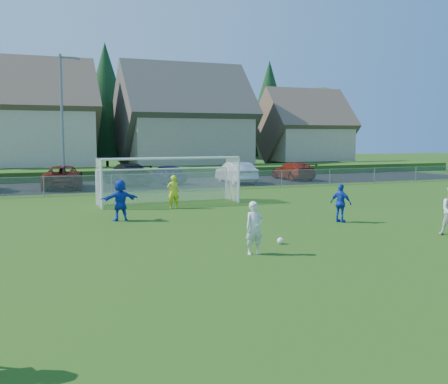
{
  "coord_description": "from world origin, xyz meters",
  "views": [
    {
      "loc": [
        -7.52,
        -10.85,
        3.55
      ],
      "look_at": [
        0.0,
        8.0,
        1.4
      ],
      "focal_mm": 42.0,
      "sensor_mm": 36.0,
      "label": 1
    }
  ],
  "objects_px": {
    "soccer_ball": "(280,241)",
    "soccer_goal": "(168,173)",
    "car_d": "(127,174)",
    "car_g": "(293,171)",
    "car_e": "(167,174)",
    "goalkeeper": "(173,192)",
    "car_f": "(236,173)",
    "car_c": "(63,177)",
    "player_white_a": "(254,228)",
    "player_blue_a": "(341,203)",
    "player_blue_b": "(120,200)"
  },
  "relations": [
    {
      "from": "player_white_a",
      "to": "player_blue_a",
      "type": "xyz_separation_m",
      "value": [
        5.87,
        4.08,
        -0.01
      ]
    },
    {
      "from": "car_d",
      "to": "car_f",
      "type": "height_order",
      "value": "car_d"
    },
    {
      "from": "player_blue_a",
      "to": "soccer_goal",
      "type": "relative_size",
      "value": 0.22
    },
    {
      "from": "car_d",
      "to": "soccer_goal",
      "type": "distance_m",
      "value": 11.28
    },
    {
      "from": "soccer_ball",
      "to": "car_c",
      "type": "relative_size",
      "value": 0.04
    },
    {
      "from": "goalkeeper",
      "to": "car_d",
      "type": "distance_m",
      "value": 13.29
    },
    {
      "from": "goalkeeper",
      "to": "car_g",
      "type": "height_order",
      "value": "goalkeeper"
    },
    {
      "from": "soccer_ball",
      "to": "car_f",
      "type": "relative_size",
      "value": 0.05
    },
    {
      "from": "soccer_ball",
      "to": "soccer_goal",
      "type": "distance_m",
      "value": 11.82
    },
    {
      "from": "car_d",
      "to": "soccer_ball",
      "type": "bearing_deg",
      "value": 86.12
    },
    {
      "from": "car_e",
      "to": "car_g",
      "type": "bearing_deg",
      "value": 170.44
    },
    {
      "from": "goalkeeper",
      "to": "car_e",
      "type": "relative_size",
      "value": 0.38
    },
    {
      "from": "soccer_ball",
      "to": "car_c",
      "type": "height_order",
      "value": "car_c"
    },
    {
      "from": "car_d",
      "to": "car_g",
      "type": "bearing_deg",
      "value": 174.73
    },
    {
      "from": "player_blue_a",
      "to": "goalkeeper",
      "type": "xyz_separation_m",
      "value": [
        -5.28,
        6.64,
        0.03
      ]
    },
    {
      "from": "player_blue_a",
      "to": "player_blue_b",
      "type": "height_order",
      "value": "player_blue_b"
    },
    {
      "from": "goalkeeper",
      "to": "soccer_goal",
      "type": "bearing_deg",
      "value": -97.58
    },
    {
      "from": "car_e",
      "to": "soccer_goal",
      "type": "distance_m",
      "value": 12.07
    },
    {
      "from": "goalkeeper",
      "to": "car_g",
      "type": "bearing_deg",
      "value": -136.02
    },
    {
      "from": "goalkeeper",
      "to": "car_e",
      "type": "bearing_deg",
      "value": -103.35
    },
    {
      "from": "soccer_ball",
      "to": "car_e",
      "type": "distance_m",
      "value": 23.48
    },
    {
      "from": "car_d",
      "to": "soccer_goal",
      "type": "bearing_deg",
      "value": 84.61
    },
    {
      "from": "player_blue_a",
      "to": "car_e",
      "type": "xyz_separation_m",
      "value": [
        -1.82,
        20.29,
        -0.07
      ]
    },
    {
      "from": "car_e",
      "to": "player_blue_a",
      "type": "bearing_deg",
      "value": 87.65
    },
    {
      "from": "car_c",
      "to": "soccer_goal",
      "type": "distance_m",
      "value": 11.61
    },
    {
      "from": "goalkeeper",
      "to": "car_c",
      "type": "bearing_deg",
      "value": -70.75
    },
    {
      "from": "car_g",
      "to": "car_e",
      "type": "bearing_deg",
      "value": -0.31
    },
    {
      "from": "goalkeeper",
      "to": "car_g",
      "type": "distance_m",
      "value": 19.41
    },
    {
      "from": "goalkeeper",
      "to": "soccer_goal",
      "type": "distance_m",
      "value": 2.21
    },
    {
      "from": "player_white_a",
      "to": "car_d",
      "type": "xyz_separation_m",
      "value": [
        0.94,
        24.01,
        0.0
      ]
    },
    {
      "from": "soccer_ball",
      "to": "car_g",
      "type": "height_order",
      "value": "car_g"
    },
    {
      "from": "player_blue_b",
      "to": "soccer_ball",
      "type": "bearing_deg",
      "value": 113.78
    },
    {
      "from": "player_blue_a",
      "to": "car_g",
      "type": "xyz_separation_m",
      "value": [
        8.89,
        19.9,
        -0.07
      ]
    },
    {
      "from": "player_blue_b",
      "to": "car_g",
      "type": "relative_size",
      "value": 0.35
    },
    {
      "from": "car_d",
      "to": "car_f",
      "type": "relative_size",
      "value": 1.15
    },
    {
      "from": "car_f",
      "to": "car_g",
      "type": "height_order",
      "value": "car_f"
    },
    {
      "from": "player_blue_a",
      "to": "goalkeeper",
      "type": "distance_m",
      "value": 8.49
    },
    {
      "from": "car_c",
      "to": "soccer_goal",
      "type": "xyz_separation_m",
      "value": [
        4.51,
        -10.66,
        0.84
      ]
    },
    {
      "from": "player_blue_b",
      "to": "player_blue_a",
      "type": "bearing_deg",
      "value": 149.04
    },
    {
      "from": "player_white_a",
      "to": "player_blue_b",
      "type": "height_order",
      "value": "player_blue_b"
    },
    {
      "from": "goalkeeper",
      "to": "car_c",
      "type": "xyz_separation_m",
      "value": [
        -4.21,
        12.69,
        -0.04
      ]
    },
    {
      "from": "player_white_a",
      "to": "soccer_goal",
      "type": "height_order",
      "value": "soccer_goal"
    },
    {
      "from": "player_blue_b",
      "to": "car_g",
      "type": "height_order",
      "value": "player_blue_b"
    },
    {
      "from": "player_white_a",
      "to": "goalkeeper",
      "type": "relative_size",
      "value": 0.98
    },
    {
      "from": "player_blue_b",
      "to": "car_e",
      "type": "height_order",
      "value": "player_blue_b"
    },
    {
      "from": "car_d",
      "to": "car_g",
      "type": "xyz_separation_m",
      "value": [
        13.82,
        -0.03,
        -0.08
      ]
    },
    {
      "from": "goalkeeper",
      "to": "car_e",
      "type": "height_order",
      "value": "goalkeeper"
    },
    {
      "from": "goalkeeper",
      "to": "player_blue_a",
      "type": "bearing_deg",
      "value": 129.39
    },
    {
      "from": "player_blue_a",
      "to": "car_e",
      "type": "relative_size",
      "value": 0.37
    },
    {
      "from": "car_g",
      "to": "player_white_a",
      "type": "bearing_deg",
      "value": 60.17
    }
  ]
}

